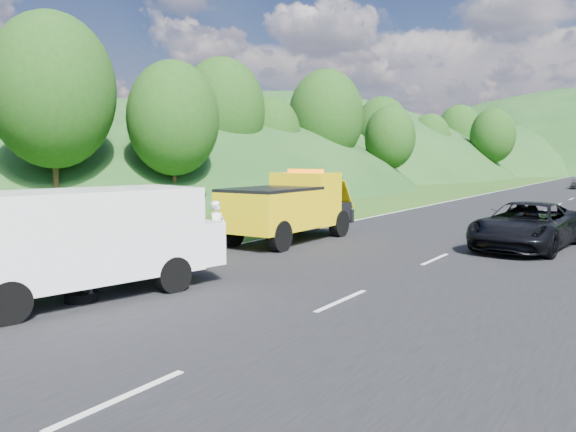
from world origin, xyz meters
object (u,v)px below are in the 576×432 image
Objects in this scene: woman at (218,259)px; spare_tire at (81,302)px; tow_truck at (290,207)px; white_van at (81,238)px; child at (190,263)px; suitcase at (184,244)px; passing_suv at (526,249)px; worker at (85,303)px.

spare_tire is (0.95, -5.59, 0.00)m from woman.
woman is (0.19, -4.28, -1.31)m from tow_truck.
white_van is 1.41m from spare_tire.
woman is 1.00m from child.
tow_truck is 10.02m from spare_tire.
suitcase is 11.58m from passing_suv.
white_van is 11.48× the size of suitcase.
woman is at bearing -3.95° from suitcase.
passing_suv is (6.57, 12.92, 0.00)m from spare_tire.
worker reaches higher than woman.
tow_truck is 3.35× the size of worker.
suitcase is 0.11× the size of passing_suv.
tow_truck reaches higher than suitcase.
passing_suv reaches higher than suitcase.
woman reaches higher than passing_suv.
worker is at bearing -173.13° from woman.
white_van is 1.45m from worker.
tow_truck reaches higher than worker.
woman is 5.67m from spare_tire.
passing_suv is at bearing 20.66° from tow_truck.
white_van is 4.06× the size of woman.
worker is (1.11, -5.63, 0.00)m from woman.
child is 1.61× the size of suitcase.
worker is 2.97× the size of suitcase.
worker is at bearing -48.18° from child.
spare_tire is at bearing 176.42° from worker.
white_van is 14.48m from passing_suv.
white_van reaches higher than worker.
white_van reaches higher than woman.
worker is 0.33× the size of passing_suv.
worker reaches higher than spare_tire.
white_van is 6.00m from suitcase.
worker is (0.41, -0.26, -1.37)m from white_van.
spare_tire is (2.47, -5.70, -0.32)m from suitcase.
child is 1.43× the size of spare_tire.
tow_truck is 8.39m from passing_suv.
tow_truck is at bearing -1.79° from woman.
child is at bearing 114.06° from white_van.
child is at bearing -128.72° from passing_suv.
white_van is at bearing -52.29° from child.
passing_suv reaches higher than spare_tire.
passing_suv is at bearing 38.65° from suitcase.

